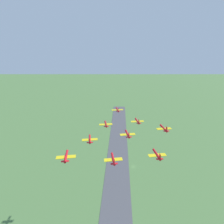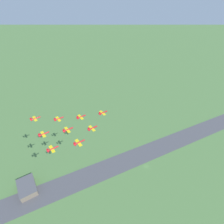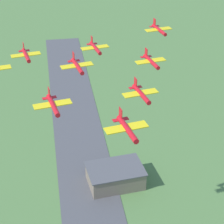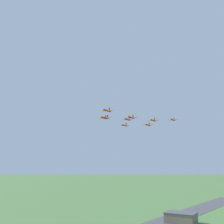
{
  "view_description": "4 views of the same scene",
  "coord_description": "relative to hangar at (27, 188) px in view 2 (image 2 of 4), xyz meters",
  "views": [
    {
      "loc": [
        35.88,
        171.56,
        131.27
      ],
      "look_at": [
        28.16,
        43.47,
        85.53
      ],
      "focal_mm": 28.0,
      "sensor_mm": 36.0,
      "label": 1
    },
    {
      "loc": [
        -93.62,
        110.02,
        187.31
      ],
      "look_at": [
        19.89,
        39.28,
        89.17
      ],
      "focal_mm": 28.0,
      "sensor_mm": 36.0,
      "label": 2
    },
    {
      "loc": [
        2.46,
        -20.99,
        134.09
      ],
      "look_at": [
        23.53,
        55.08,
        87.62
      ],
      "focal_mm": 70.0,
      "sensor_mm": 36.0,
      "label": 3
    },
    {
      "loc": [
        134.17,
        -137.75,
        56.76
      ],
      "look_at": [
        30.99,
        41.95,
        86.44
      ],
      "focal_mm": 50.0,
      "sensor_mm": 36.0,
      "label": 4
    }
  ],
  "objects": [
    {
      "name": "ground_plane",
      "position": [
        -46.9,
        -133.76,
        -4.55
      ],
      "size": [
        3000.0,
        3000.0,
        0.0
      ],
      "primitive_type": "plane",
      "color": "#4C723D"
    },
    {
      "name": "runway_strip",
      "position": [
        -22.63,
        -87.15,
        -4.45
      ],
      "size": [
        88.67,
        563.85,
        0.2
      ],
      "rotation": [
        0.0,
        0.0,
        3.03
      ],
      "color": "#47474C",
      "rests_on": "ground_plane"
    },
    {
      "name": "hangar",
      "position": [
        0.0,
        0.0,
        0.0
      ],
      "size": [
        26.15,
        18.03,
        9.06
      ],
      "color": "#726656",
      "rests_on": "ground_plane"
    },
    {
      "name": "jet_0",
      "position": [
        -22.66,
        -86.78,
        83.96
      ],
      "size": [
        8.77,
        9.29,
        3.1
      ],
      "rotation": [
        0.0,
        0.0,
        3.21
      ],
      "color": "red"
    },
    {
      "name": "jet_1",
      "position": [
        -13.26,
        -67.93,
        80.54
      ],
      "size": [
        8.77,
        9.29,
        3.1
      ],
      "rotation": [
        0.0,
        0.0,
        3.21
      ],
      "color": "red"
    },
    {
      "name": "jet_2",
      "position": [
        -34.57,
        -69.41,
        81.51
      ],
      "size": [
        8.77,
        9.29,
        3.1
      ],
      "rotation": [
        0.0,
        0.0,
        3.21
      ],
      "color": "red"
    },
    {
      "name": "jet_3",
      "position": [
        -3.85,
        -49.07,
        79.8
      ],
      "size": [
        8.77,
        9.29,
        3.1
      ],
      "rotation": [
        0.0,
        0.0,
        3.21
      ],
      "color": "red"
    },
    {
      "name": "jet_4",
      "position": [
        -25.17,
        -50.55,
        81.62
      ],
      "size": [
        8.77,
        9.29,
        3.1
      ],
      "rotation": [
        0.0,
        0.0,
        3.21
      ],
      "color": "red"
    },
    {
      "name": "jet_5",
      "position": [
        -46.48,
        -52.03,
        83.91
      ],
      "size": [
        8.77,
        9.29,
        3.1
      ],
      "rotation": [
        0.0,
        0.0,
        3.21
      ],
      "color": "red"
    },
    {
      "name": "jet_6",
      "position": [
        5.55,
        -30.22,
        81.65
      ],
      "size": [
        8.77,
        9.29,
        3.1
      ],
      "rotation": [
        0.0,
        0.0,
        3.21
      ],
      "color": "red"
    },
    {
      "name": "jet_7",
      "position": [
        -15.77,
        -31.69,
        78.34
      ],
      "size": [
        8.77,
        9.29,
        3.1
      ],
      "rotation": [
        0.0,
        0.0,
        3.21
      ],
      "color": "red"
    },
    {
      "name": "jet_8",
      "position": [
        -37.08,
        -33.17,
        78.95
      ],
      "size": [
        8.77,
        9.29,
        3.1
      ],
      "rotation": [
        0.0,
        0.0,
        3.21
      ],
      "color": "red"
    }
  ]
}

